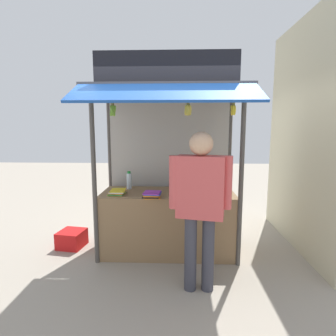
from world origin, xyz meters
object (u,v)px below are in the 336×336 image
water_bottle_center (129,181)px  banana_bunch_rightmost (188,110)px  magazine_stack_right (192,191)px  water_bottle_left (199,180)px  magazine_stack_back_left (117,192)px  banana_bunch_inner_left (233,110)px  water_bottle_back_right (203,182)px  magazine_stack_far_right (152,195)px  vendor_person (200,197)px  banana_bunch_leftmost (113,110)px  water_bottle_mid_left (219,182)px  plastic_crate (72,239)px

water_bottle_center → banana_bunch_rightmost: size_ratio=1.05×
magazine_stack_right → banana_bunch_rightmost: size_ratio=1.01×
water_bottle_left → magazine_stack_back_left: bearing=-161.1°
magazine_stack_right → banana_bunch_inner_left: size_ratio=1.03×
water_bottle_back_right → magazine_stack_far_right: (-0.71, -0.44, -0.08)m
water_bottle_left → banana_bunch_rightmost: banana_bunch_rightmost is taller
magazine_stack_far_right → vendor_person: (0.58, -0.65, 0.14)m
banana_bunch_leftmost → magazine_stack_far_right: bearing=22.1°
water_bottle_center → water_bottle_mid_left: bearing=-4.5°
banana_bunch_leftmost → banana_bunch_rightmost: same height
magazine_stack_back_left → plastic_crate: magazine_stack_back_left is taller
magazine_stack_right → plastic_crate: 1.98m
water_bottle_back_right → banana_bunch_rightmost: bearing=-112.2°
water_bottle_back_right → vendor_person: (-0.13, -1.09, 0.05)m
water_bottle_back_right → water_bottle_center: bearing=177.3°
water_bottle_back_right → magazine_stack_right: 0.28m
vendor_person → plastic_crate: 2.32m
banana_bunch_rightmost → vendor_person: banana_bunch_rightmost is taller
banana_bunch_inner_left → banana_bunch_rightmost: size_ratio=0.99×
water_bottle_left → vendor_person: size_ratio=0.15×
water_bottle_center → banana_bunch_rightmost: bearing=-38.5°
water_bottle_center → magazine_stack_right: size_ratio=1.04×
water_bottle_center → magazine_stack_far_right: water_bottle_center is taller
plastic_crate → water_bottle_center: bearing=7.4°
magazine_stack_back_left → banana_bunch_inner_left: banana_bunch_inner_left is taller
water_bottle_mid_left → banana_bunch_rightmost: 1.24m
water_bottle_left → magazine_stack_right: (-0.13, -0.31, -0.09)m
banana_bunch_inner_left → water_bottle_center: bearing=154.0°
banana_bunch_inner_left → banana_bunch_rightmost: bearing=180.0°
water_bottle_mid_left → banana_bunch_inner_left: 1.14m
magazine_stack_far_right → magazine_stack_right: size_ratio=0.99×
water_bottle_left → magazine_stack_far_right: size_ratio=1.06×
water_bottle_back_right → water_bottle_left: 0.12m
water_bottle_left → banana_bunch_leftmost: size_ratio=1.03×
water_bottle_left → vendor_person: 1.21m
water_bottle_mid_left → banana_bunch_inner_left: bearing=-84.8°
banana_bunch_inner_left → banana_bunch_rightmost: same height
magazine_stack_far_right → magazine_stack_right: 0.59m
vendor_person → magazine_stack_far_right: bearing=143.7°
banana_bunch_leftmost → water_bottle_mid_left: bearing=22.3°
magazine_stack_far_right → magazine_stack_right: bearing=24.8°
water_bottle_back_right → magazine_stack_far_right: 0.84m
water_bottle_back_right → water_bottle_mid_left: bearing=-13.0°
magazine_stack_right → water_bottle_back_right: bearing=47.8°
magazine_stack_far_right → plastic_crate: (-1.27, 0.38, -0.80)m
water_bottle_left → magazine_stack_far_right: bearing=-140.2°
banana_bunch_leftmost → plastic_crate: bearing=145.7°
water_bottle_back_right → water_bottle_left: bearing=110.8°
banana_bunch_leftmost → banana_bunch_inner_left: 1.44m
magazine_stack_right → banana_bunch_inner_left: 1.26m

